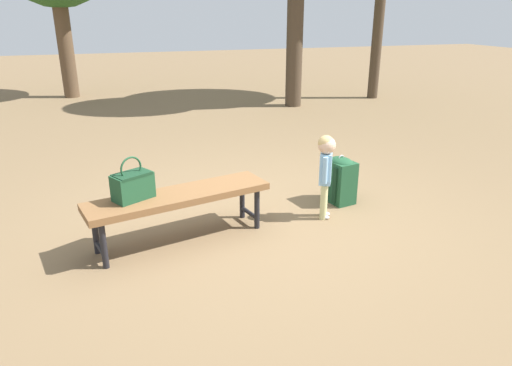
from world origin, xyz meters
TOP-DOWN VIEW (x-y plane):
  - ground_plane at (0.00, 0.00)m, footprint 40.00×40.00m
  - park_bench at (-0.78, -0.16)m, footprint 1.65×0.75m
  - handbag at (-1.16, -0.18)m, footprint 0.37×0.31m
  - child_standing at (0.63, -0.11)m, footprint 0.17×0.20m
  - backpack_large at (0.96, 0.20)m, footprint 0.31×0.35m

SIDE VIEW (x-z plane):
  - ground_plane at x=0.00m, z-range 0.00..0.00m
  - backpack_large at x=0.96m, z-range 0.00..0.52m
  - park_bench at x=-0.78m, z-range 0.17..0.62m
  - child_standing at x=0.63m, z-range 0.14..0.97m
  - handbag at x=-1.16m, z-range 0.39..0.76m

